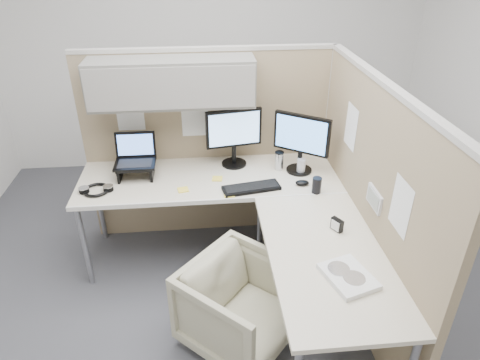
{
  "coord_description": "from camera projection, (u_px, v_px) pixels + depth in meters",
  "views": [
    {
      "loc": [
        -0.16,
        -2.35,
        2.33
      ],
      "look_at": [
        0.1,
        0.25,
        0.85
      ],
      "focal_mm": 32.0,
      "sensor_mm": 36.0,
      "label": 1
    }
  ],
  "objects": [
    {
      "name": "ground",
      "position": [
        230.0,
        296.0,
        3.2
      ],
      "size": [
        4.5,
        4.5,
        0.0
      ],
      "primitive_type": "plane",
      "color": "#414146",
      "rests_on": "ground"
    },
    {
      "name": "partition_back",
      "position": [
        193.0,
        118.0,
        3.35
      ],
      "size": [
        2.0,
        0.36,
        1.63
      ],
      "color": "#9B8565",
      "rests_on": "ground"
    },
    {
      "name": "partition_right",
      "position": [
        366.0,
        202.0,
        2.81
      ],
      "size": [
        0.07,
        2.03,
        1.63
      ],
      "color": "#9B8565",
      "rests_on": "ground"
    },
    {
      "name": "desk",
      "position": [
        245.0,
        209.0,
        2.98
      ],
      "size": [
        2.0,
        1.98,
        0.73
      ],
      "color": "beige",
      "rests_on": "ground"
    },
    {
      "name": "office_chair",
      "position": [
        241.0,
        302.0,
        2.7
      ],
      "size": [
        0.86,
        0.87,
        0.65
      ],
      "primitive_type": "imported",
      "rotation": [
        0.0,
        0.0,
        0.83
      ],
      "color": "#B2AC8E",
      "rests_on": "ground"
    },
    {
      "name": "monitor_left",
      "position": [
        234.0,
        133.0,
        3.33
      ],
      "size": [
        0.44,
        0.2,
        0.47
      ],
      "rotation": [
        0.0,
        0.0,
        0.17
      ],
      "color": "black",
      "rests_on": "desk"
    },
    {
      "name": "monitor_right",
      "position": [
        301.0,
        139.0,
        3.24
      ],
      "size": [
        0.38,
        0.28,
        0.47
      ],
      "rotation": [
        0.0,
        0.0,
        -0.61
      ],
      "color": "black",
      "rests_on": "desk"
    },
    {
      "name": "laptop_station",
      "position": [
        135.0,
        161.0,
        3.25
      ],
      "size": [
        0.3,
        0.26,
        0.32
      ],
      "color": "black",
      "rests_on": "desk"
    },
    {
      "name": "keyboard",
      "position": [
        251.0,
        188.0,
        3.12
      ],
      "size": [
        0.44,
        0.21,
        0.02
      ],
      "primitive_type": "cube",
      "rotation": [
        0.0,
        0.0,
        0.17
      ],
      "color": "black",
      "rests_on": "desk"
    },
    {
      "name": "mouse",
      "position": [
        302.0,
        183.0,
        3.17
      ],
      "size": [
        0.11,
        0.07,
        0.04
      ],
      "primitive_type": "ellipsoid",
      "rotation": [
        0.0,
        0.0,
        -0.07
      ],
      "color": "black",
      "rests_on": "desk"
    },
    {
      "name": "travel_mug",
      "position": [
        279.0,
        161.0,
        3.36
      ],
      "size": [
        0.07,
        0.07,
        0.15
      ],
      "color": "silver",
      "rests_on": "desk"
    },
    {
      "name": "soda_can_green",
      "position": [
        317.0,
        185.0,
        3.06
      ],
      "size": [
        0.07,
        0.07,
        0.12
      ],
      "primitive_type": "cylinder",
      "color": "black",
      "rests_on": "desk"
    },
    {
      "name": "soda_can_silver",
      "position": [
        301.0,
        166.0,
        3.31
      ],
      "size": [
        0.07,
        0.07,
        0.12
      ],
      "primitive_type": "cylinder",
      "color": "silver",
      "rests_on": "desk"
    },
    {
      "name": "sticky_note_a",
      "position": [
        183.0,
        190.0,
        3.11
      ],
      "size": [
        0.09,
        0.09,
        0.01
      ],
      "primitive_type": "cube",
      "rotation": [
        0.0,
        0.0,
        0.21
      ],
      "color": "yellow",
      "rests_on": "desk"
    },
    {
      "name": "sticky_note_d",
      "position": [
        217.0,
        179.0,
        3.25
      ],
      "size": [
        0.09,
        0.09,
        0.01
      ],
      "primitive_type": "cube",
      "rotation": [
        0.0,
        0.0,
        -0.13
      ],
      "color": "yellow",
      "rests_on": "desk"
    },
    {
      "name": "sticky_note_b",
      "position": [
        229.0,
        195.0,
        3.05
      ],
      "size": [
        0.08,
        0.08,
        0.01
      ],
      "primitive_type": "cube",
      "rotation": [
        0.0,
        0.0,
        -0.06
      ],
      "color": "yellow",
      "rests_on": "desk"
    },
    {
      "name": "headphones",
      "position": [
        96.0,
        190.0,
        3.09
      ],
      "size": [
        0.24,
        0.2,
        0.03
      ],
      "rotation": [
        0.0,
        0.0,
        0.05
      ],
      "color": "black",
      "rests_on": "desk"
    },
    {
      "name": "paper_stack",
      "position": [
        348.0,
        276.0,
        2.3
      ],
      "size": [
        0.3,
        0.34,
        0.03
      ],
      "rotation": [
        0.0,
        0.0,
        0.3
      ],
      "color": "white",
      "rests_on": "desk"
    },
    {
      "name": "desk_clock",
      "position": [
        337.0,
        225.0,
        2.67
      ],
      "size": [
        0.07,
        0.09,
        0.08
      ],
      "rotation": [
        0.0,
        0.0,
        -1.05
      ],
      "color": "black",
      "rests_on": "desk"
    }
  ]
}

